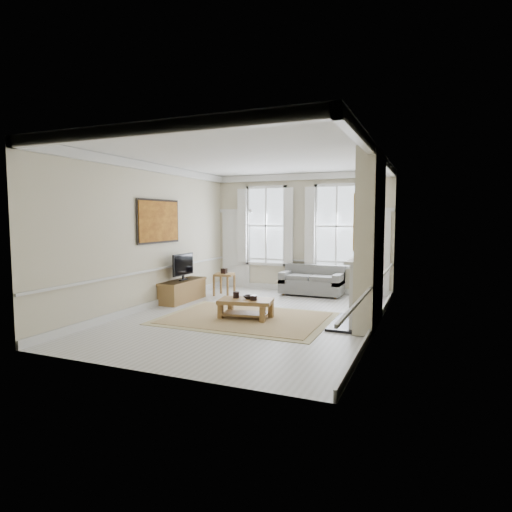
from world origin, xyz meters
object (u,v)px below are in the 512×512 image
at_px(sofa, 312,283).
at_px(side_table, 224,278).
at_px(tv_stand, 183,291).
at_px(coffee_table, 246,303).

height_order(sofa, side_table, sofa).
xyz_separation_m(sofa, tv_stand, (-2.83, -2.14, -0.08)).
bearing_deg(tv_stand, sofa, 37.13).
distance_m(sofa, tv_stand, 3.55).
distance_m(side_table, coffee_table, 2.84).
height_order(side_table, coffee_table, side_table).
distance_m(coffee_table, tv_stand, 2.55).
bearing_deg(sofa, side_table, -155.88).
relative_size(side_table, coffee_table, 0.50).
bearing_deg(side_table, sofa, 24.12).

